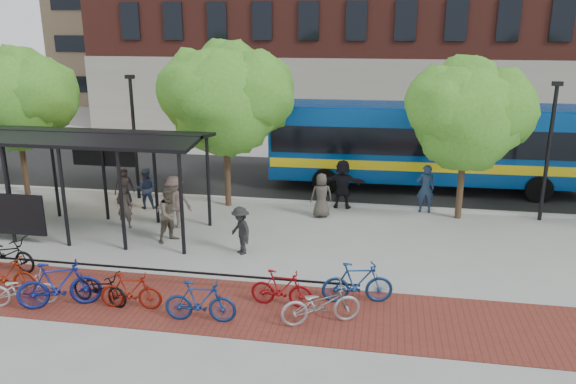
% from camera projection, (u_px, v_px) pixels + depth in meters
% --- Properties ---
extents(ground, '(160.00, 160.00, 0.00)m').
position_uv_depth(ground, '(287.00, 239.00, 19.17)').
color(ground, '#9E9E99').
rests_on(ground, ground).
extents(asphalt_street, '(160.00, 8.00, 0.01)m').
position_uv_depth(asphalt_street, '(316.00, 179.00, 26.72)').
color(asphalt_street, black).
rests_on(asphalt_street, ground).
extents(curb, '(160.00, 0.25, 0.12)m').
position_uv_depth(curb, '(304.00, 202.00, 22.93)').
color(curb, '#B7B7B2').
rests_on(curb, ground).
extents(brick_strip, '(24.00, 3.00, 0.01)m').
position_uv_depth(brick_strip, '(179.00, 302.00, 14.79)').
color(brick_strip, maroon).
rests_on(brick_strip, ground).
extents(bike_rack_rail, '(12.00, 0.05, 0.95)m').
position_uv_depth(bike_rack_rail, '(146.00, 283.00, 15.86)').
color(bike_rack_rail, black).
rests_on(bike_rack_rail, ground).
extents(bus_shelter, '(10.60, 3.07, 3.60)m').
position_uv_depth(bus_shelter, '(51.00, 147.00, 19.23)').
color(bus_shelter, black).
rests_on(bus_shelter, ground).
extents(tree_a, '(4.90, 4.00, 6.18)m').
position_uv_depth(tree_a, '(17.00, 95.00, 23.12)').
color(tree_a, '#382619').
rests_on(tree_a, ground).
extents(tree_b, '(5.15, 4.20, 6.47)m').
position_uv_depth(tree_b, '(228.00, 95.00, 21.55)').
color(tree_b, '#382619').
rests_on(tree_b, ground).
extents(tree_c, '(4.66, 3.80, 5.92)m').
position_uv_depth(tree_c, '(470.00, 111.00, 20.16)').
color(tree_c, '#382619').
rests_on(tree_c, ground).
extents(lamp_post_left, '(0.35, 0.20, 5.12)m').
position_uv_depth(lamp_post_left, '(134.00, 134.00, 22.96)').
color(lamp_post_left, black).
rests_on(lamp_post_left, ground).
extents(lamp_post_right, '(0.35, 0.20, 5.12)m').
position_uv_depth(lamp_post_right, '(549.00, 148.00, 20.28)').
color(lamp_post_right, black).
rests_on(lamp_post_right, ground).
extents(bus, '(13.86, 3.61, 3.72)m').
position_uv_depth(bus, '(428.00, 141.00, 24.60)').
color(bus, navy).
rests_on(bus, ground).
extents(bike_0, '(2.11, 1.00, 1.07)m').
position_uv_depth(bike_0, '(6.00, 253.00, 16.59)').
color(bike_0, black).
rests_on(bike_0, ground).
extents(bike_1, '(1.85, 0.55, 1.11)m').
position_uv_depth(bike_1, '(5.00, 275.00, 15.12)').
color(bike_1, maroon).
rests_on(bike_1, ground).
extents(bike_2, '(1.87, 1.14, 0.93)m').
position_uv_depth(bike_2, '(22.00, 289.00, 14.49)').
color(bike_2, '#A8A8AA').
rests_on(bike_2, ground).
extents(bike_3, '(2.14, 1.38, 1.25)m').
position_uv_depth(bike_3, '(59.00, 285.00, 14.37)').
color(bike_3, navy).
rests_on(bike_3, ground).
extents(bike_4, '(1.81, 0.97, 0.90)m').
position_uv_depth(bike_4, '(99.00, 288.00, 14.59)').
color(bike_4, black).
rests_on(bike_4, ground).
extents(bike_5, '(1.65, 0.57, 0.98)m').
position_uv_depth(bike_5, '(131.00, 291.00, 14.32)').
color(bike_5, maroon).
rests_on(bike_5, ground).
extents(bike_7, '(1.82, 0.62, 1.07)m').
position_uv_depth(bike_7, '(200.00, 302.00, 13.68)').
color(bike_7, navy).
rests_on(bike_7, ground).
extents(bike_9, '(1.68, 0.57, 0.99)m').
position_uv_depth(bike_9, '(282.00, 289.00, 14.45)').
color(bike_9, maroon).
rests_on(bike_9, ground).
extents(bike_10, '(2.10, 1.39, 1.05)m').
position_uv_depth(bike_10, '(321.00, 304.00, 13.60)').
color(bike_10, gray).
rests_on(bike_10, ground).
extents(bike_11, '(1.93, 0.87, 1.12)m').
position_uv_depth(bike_11, '(357.00, 283.00, 14.62)').
color(bike_11, navy).
rests_on(bike_11, ground).
extents(pedestrian_0, '(0.95, 0.91, 1.63)m').
position_uv_depth(pedestrian_0, '(124.00, 186.00, 22.55)').
color(pedestrian_0, black).
rests_on(pedestrian_0, ground).
extents(pedestrian_1, '(0.59, 0.40, 1.59)m').
position_uv_depth(pedestrian_1, '(125.00, 207.00, 20.04)').
color(pedestrian_1, '#403833').
rests_on(pedestrian_1, ground).
extents(pedestrian_2, '(0.92, 0.79, 1.63)m').
position_uv_depth(pedestrian_2, '(146.00, 188.00, 22.20)').
color(pedestrian_2, '#202D4C').
rests_on(pedestrian_2, ground).
extents(pedestrian_3, '(1.37, 0.97, 1.92)m').
position_uv_depth(pedestrian_3, '(174.00, 202.00, 19.98)').
color(pedestrian_3, brown).
rests_on(pedestrian_3, ground).
extents(pedestrian_5, '(1.85, 0.66, 1.96)m').
position_uv_depth(pedestrian_5, '(342.00, 184.00, 22.22)').
color(pedestrian_5, black).
rests_on(pedestrian_5, ground).
extents(pedestrian_6, '(0.94, 0.74, 1.70)m').
position_uv_depth(pedestrian_6, '(321.00, 195.00, 21.17)').
color(pedestrian_6, '#3E3831').
rests_on(pedestrian_6, ground).
extents(pedestrian_7, '(0.74, 0.53, 1.90)m').
position_uv_depth(pedestrian_7, '(425.00, 189.00, 21.69)').
color(pedestrian_7, '#20304C').
rests_on(pedestrian_7, ground).
extents(pedestrian_8, '(1.11, 1.16, 1.88)m').
position_uv_depth(pedestrian_8, '(170.00, 214.00, 18.75)').
color(pedestrian_8, '#4F473A').
rests_on(pedestrian_8, ground).
extents(pedestrian_9, '(1.11, 1.14, 1.56)m').
position_uv_depth(pedestrian_9, '(241.00, 230.00, 17.74)').
color(pedestrian_9, black).
rests_on(pedestrian_9, ground).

